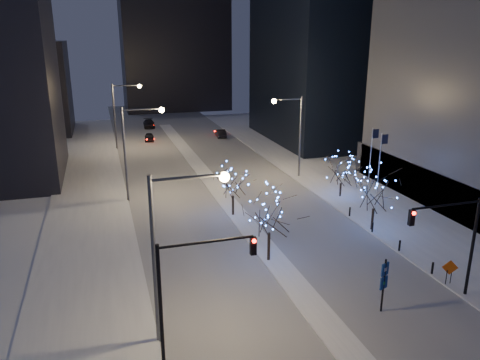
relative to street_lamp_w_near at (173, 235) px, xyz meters
name	(u,v)px	position (x,y,z in m)	size (l,w,h in m)	color
ground	(332,331)	(8.94, -2.00, -6.50)	(160.00, 160.00, 0.00)	white
road	(204,173)	(8.94, 33.00, -6.49)	(20.00, 130.00, 0.02)	#9EA3AC
median	(213,184)	(8.94, 28.00, -6.42)	(2.00, 80.00, 0.15)	white
east_sidewalk	(370,199)	(23.94, 18.00, -6.42)	(10.00, 90.00, 0.15)	white
west_sidewalk	(89,230)	(-5.06, 18.00, -6.42)	(8.00, 90.00, 0.15)	white
filler_west_far	(15,88)	(-17.06, 68.00, 1.50)	(18.00, 16.00, 16.00)	black
horizon_block	(173,17)	(14.94, 90.00, 14.50)	(24.00, 14.00, 42.00)	black
street_lamp_w_near	(173,235)	(0.00, 0.00, 0.00)	(4.40, 0.56, 10.00)	#595E66
street_lamp_w_mid	(135,141)	(0.00, 25.00, 0.00)	(4.40, 0.56, 10.00)	#595E66
street_lamp_w_far	(121,107)	(0.00, 50.00, 0.00)	(4.40, 0.56, 10.00)	#595E66
street_lamp_east	(294,126)	(19.02, 28.00, -0.05)	(3.90, 0.56, 10.00)	#595E66
traffic_signal_west	(190,280)	(0.50, -2.00, -1.74)	(5.26, 0.43, 7.00)	black
traffic_signal_east	(455,234)	(17.88, -1.00, -1.74)	(5.26, 0.43, 7.00)	black
flagpoles	(375,164)	(22.30, 15.25, -1.70)	(1.35, 2.60, 8.00)	silver
bollards	(385,236)	(19.14, 8.00, -5.90)	(0.16, 12.16, 0.90)	black
car_near	(149,137)	(4.44, 54.66, -5.87)	(1.48, 3.68, 1.26)	black
car_mid	(221,133)	(16.64, 54.10, -5.81)	(1.46, 4.19, 1.38)	black
car_far	(149,124)	(5.74, 66.82, -5.77)	(2.04, 5.02, 1.46)	black
holiday_tree_median_near	(269,213)	(8.44, 7.59, -2.48)	(4.73, 4.73, 5.80)	black
holiday_tree_median_far	(233,182)	(8.44, 17.65, -3.07)	(4.70, 4.70, 4.91)	black
holiday_tree_plaza_near	(375,191)	(19.44, 10.56, -2.73)	(5.73, 5.73, 5.62)	black
holiday_tree_plaza_far	(342,170)	(21.14, 19.59, -3.38)	(4.80, 4.80, 4.79)	black
wayfinding_sign	(384,280)	(12.93, -1.00, -4.25)	(0.64, 0.30, 3.66)	black
construction_sign	(450,270)	(19.24, 0.44, -5.25)	(1.04, 0.47, 1.83)	black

